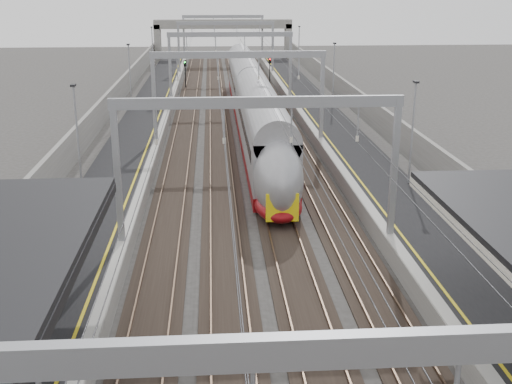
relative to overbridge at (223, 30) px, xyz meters
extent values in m
cube|color=black|center=(-8.00, -55.00, -4.81)|extent=(4.00, 120.00, 1.00)
cube|color=black|center=(8.00, -55.00, -4.81)|extent=(4.00, 120.00, 1.00)
cube|color=black|center=(-4.50, -55.00, -5.27)|extent=(2.40, 140.00, 0.08)
cube|color=brown|center=(-5.22, -55.00, -5.18)|extent=(0.07, 140.00, 0.14)
cube|color=brown|center=(-3.78, -55.00, -5.18)|extent=(0.07, 140.00, 0.14)
cube|color=black|center=(-1.50, -55.00, -5.27)|extent=(2.40, 140.00, 0.08)
cube|color=brown|center=(-2.22, -55.00, -5.18)|extent=(0.07, 140.00, 0.14)
cube|color=brown|center=(-0.78, -55.00, -5.18)|extent=(0.07, 140.00, 0.14)
cube|color=black|center=(1.50, -55.00, -5.27)|extent=(2.40, 140.00, 0.08)
cube|color=brown|center=(0.78, -55.00, -5.18)|extent=(0.07, 140.00, 0.14)
cube|color=brown|center=(2.22, -55.00, -5.18)|extent=(0.07, 140.00, 0.14)
cube|color=black|center=(4.50, -55.00, -5.27)|extent=(2.40, 140.00, 0.08)
cube|color=brown|center=(3.78, -55.00, -5.18)|extent=(0.07, 140.00, 0.14)
cube|color=brown|center=(5.22, -55.00, -5.18)|extent=(0.07, 140.00, 0.14)
cube|color=gray|center=(0.00, -98.00, 2.04)|extent=(13.00, 0.25, 0.50)
cube|color=gray|center=(-6.30, -78.00, -1.01)|extent=(0.28, 0.28, 6.60)
cube|color=gray|center=(6.30, -78.00, -1.01)|extent=(0.28, 0.28, 6.60)
cube|color=gray|center=(0.00, -78.00, 2.04)|extent=(13.00, 0.25, 0.50)
cube|color=gray|center=(-6.30, -58.00, -1.01)|extent=(0.28, 0.28, 6.60)
cube|color=gray|center=(6.30, -58.00, -1.01)|extent=(0.28, 0.28, 6.60)
cube|color=gray|center=(0.00, -58.00, 2.04)|extent=(13.00, 0.25, 0.50)
cube|color=gray|center=(-6.30, -38.00, -1.01)|extent=(0.28, 0.28, 6.60)
cube|color=gray|center=(6.30, -38.00, -1.01)|extent=(0.28, 0.28, 6.60)
cube|color=gray|center=(0.00, -38.00, 2.04)|extent=(13.00, 0.25, 0.50)
cube|color=gray|center=(-6.30, -18.00, -1.01)|extent=(0.28, 0.28, 6.60)
cube|color=gray|center=(6.30, -18.00, -1.01)|extent=(0.28, 0.28, 6.60)
cube|color=gray|center=(0.00, -18.00, 2.04)|extent=(13.00, 0.25, 0.50)
cube|color=gray|center=(-6.30, 0.00, -1.01)|extent=(0.28, 0.28, 6.60)
cube|color=gray|center=(6.30, 0.00, -1.01)|extent=(0.28, 0.28, 6.60)
cube|color=gray|center=(0.00, 0.00, 2.04)|extent=(13.00, 0.25, 0.50)
cylinder|color=#262628|center=(-4.50, -50.00, 0.19)|extent=(0.03, 140.00, 0.03)
cylinder|color=#262628|center=(-1.50, -50.00, 0.19)|extent=(0.03, 140.00, 0.03)
cylinder|color=#262628|center=(1.50, -50.00, 0.19)|extent=(0.03, 140.00, 0.03)
cylinder|color=#262628|center=(4.50, -50.00, 0.19)|extent=(0.03, 140.00, 0.03)
cube|color=slate|center=(0.00, 0.00, 0.89)|extent=(22.00, 2.20, 1.40)
cube|color=slate|center=(-10.50, 0.00, -2.21)|extent=(1.00, 2.20, 6.20)
cube|color=slate|center=(10.50, 0.00, -2.21)|extent=(1.00, 2.20, 6.20)
cube|color=slate|center=(-11.20, -55.00, -3.71)|extent=(0.30, 120.00, 3.20)
cube|color=slate|center=(11.20, -55.00, -3.71)|extent=(0.30, 120.00, 3.20)
cube|color=maroon|center=(1.50, -60.92, -4.71)|extent=(2.71, 23.11, 0.80)
cube|color=#929297|center=(1.50, -60.92, -2.80)|extent=(2.71, 23.11, 3.01)
cube|color=black|center=(1.50, -69.01, -5.03)|extent=(2.01, 2.41, 0.50)
cube|color=maroon|center=(1.50, -37.40, -4.71)|extent=(2.71, 23.11, 0.80)
cube|color=#929297|center=(1.50, -37.40, -2.80)|extent=(2.71, 23.11, 3.01)
cube|color=black|center=(1.50, -45.49, -5.03)|extent=(2.01, 2.41, 0.50)
ellipsoid|color=#929297|center=(1.50, -72.68, -3.10)|extent=(2.71, 5.23, 4.22)
cube|color=yellow|center=(1.50, -74.84, -4.00)|extent=(1.71, 0.12, 1.51)
cube|color=black|center=(1.50, -74.39, -2.50)|extent=(1.61, 0.58, 0.94)
cylinder|color=black|center=(-5.20, -26.47, -3.81)|extent=(0.12, 0.12, 3.00)
cube|color=black|center=(-5.20, -26.47, -2.21)|extent=(0.32, 0.22, 0.75)
sphere|color=#0CE526|center=(-5.20, -26.60, -2.06)|extent=(0.16, 0.16, 0.16)
cylinder|color=black|center=(3.20, -32.08, -3.81)|extent=(0.12, 0.12, 3.00)
cube|color=black|center=(3.20, -32.08, -2.21)|extent=(0.32, 0.22, 0.75)
sphere|color=red|center=(3.20, -32.21, -2.06)|extent=(0.16, 0.16, 0.16)
cylinder|color=black|center=(5.40, -23.94, -3.81)|extent=(0.12, 0.12, 3.00)
cube|color=black|center=(5.40, -23.94, -2.21)|extent=(0.32, 0.22, 0.75)
sphere|color=red|center=(5.40, -24.07, -2.06)|extent=(0.16, 0.16, 0.16)
camera|label=1|loc=(-2.00, -105.86, 6.98)|focal=45.00mm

